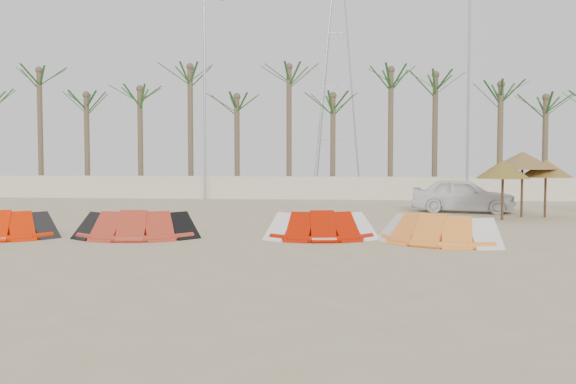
# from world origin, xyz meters

# --- Properties ---
(ground) EXTENTS (120.00, 120.00, 0.00)m
(ground) POSITION_xyz_m (0.00, 0.00, 0.00)
(ground) COLOR #BBAC8D
(ground) RESTS_ON ground
(boundary_wall) EXTENTS (60.00, 0.30, 1.30)m
(boundary_wall) POSITION_xyz_m (0.00, 22.00, 0.65)
(boundary_wall) COLOR beige
(boundary_wall) RESTS_ON ground
(palm_line) EXTENTS (52.00, 4.00, 7.70)m
(palm_line) POSITION_xyz_m (0.67, 23.50, 6.44)
(palm_line) COLOR brown
(palm_line) RESTS_ON ground
(lamp_b) EXTENTS (1.25, 0.14, 11.00)m
(lamp_b) POSITION_xyz_m (-5.96, 20.00, 5.77)
(lamp_b) COLOR #A5A8AD
(lamp_b) RESTS_ON ground
(lamp_c) EXTENTS (1.25, 0.14, 11.00)m
(lamp_c) POSITION_xyz_m (8.04, 20.00, 5.77)
(lamp_c) COLOR #A5A8AD
(lamp_c) RESTS_ON ground
(pylon) EXTENTS (3.00, 3.00, 14.00)m
(pylon) POSITION_xyz_m (1.00, 28.00, 0.00)
(pylon) COLOR #A5A8AD
(pylon) RESTS_ON ground
(kite_red_left) EXTENTS (3.40, 2.22, 0.90)m
(kite_red_left) POSITION_xyz_m (-8.24, 3.75, 0.42)
(kite_red_left) COLOR red
(kite_red_left) RESTS_ON ground
(kite_red_mid) EXTENTS (3.68, 1.94, 0.90)m
(kite_red_mid) POSITION_xyz_m (-4.33, 4.28, 0.42)
(kite_red_mid) COLOR #A92F1D
(kite_red_mid) RESTS_ON ground
(kite_red_right) EXTENTS (3.34, 1.90, 0.90)m
(kite_red_right) POSITION_xyz_m (1.16, 4.65, 0.42)
(kite_red_right) COLOR #B01300
(kite_red_right) RESTS_ON ground
(kite_orange) EXTENTS (3.92, 2.87, 0.90)m
(kite_orange) POSITION_xyz_m (4.39, 4.00, 0.42)
(kite_orange) COLOR orange
(kite_orange) RESTS_ON ground
(parasol_left) EXTENTS (2.60, 2.60, 2.63)m
(parasol_left) POSITION_xyz_m (8.81, 12.15, 2.28)
(parasol_left) COLOR #4C331E
(parasol_left) RESTS_ON ground
(parasol_mid) EXTENTS (2.05, 2.05, 2.30)m
(parasol_mid) POSITION_xyz_m (7.76, 10.83, 1.95)
(parasol_mid) COLOR #4C331E
(parasol_mid) RESTS_ON ground
(parasol_right) EXTENTS (2.04, 2.04, 2.31)m
(parasol_right) POSITION_xyz_m (9.72, 12.16, 1.95)
(parasol_right) COLOR #4C331E
(parasol_right) RESTS_ON ground
(car) EXTENTS (4.65, 2.66, 1.49)m
(car) POSITION_xyz_m (6.84, 14.15, 0.75)
(car) COLOR white
(car) RESTS_ON ground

